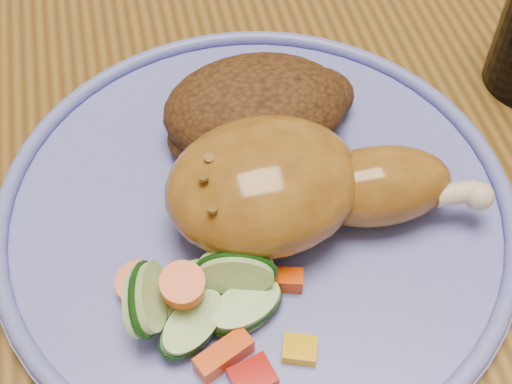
% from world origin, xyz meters
% --- Properties ---
extents(dining_table, '(0.90, 1.40, 0.75)m').
position_xyz_m(dining_table, '(0.00, 0.00, 0.67)').
color(dining_table, brown).
rests_on(dining_table, ground).
extents(plate, '(0.31, 0.31, 0.01)m').
position_xyz_m(plate, '(-0.06, -0.14, 0.76)').
color(plate, '#646CCC').
rests_on(plate, dining_table).
extents(plate_rim, '(0.31, 0.31, 0.01)m').
position_xyz_m(plate_rim, '(-0.06, -0.14, 0.77)').
color(plate_rim, '#646CCC').
rests_on(plate_rim, plate).
extents(chicken_leg, '(0.18, 0.10, 0.06)m').
position_xyz_m(chicken_leg, '(-0.05, -0.15, 0.79)').
color(chicken_leg, '#97631F').
rests_on(chicken_leg, plate).
extents(rice_pilaf, '(0.12, 0.08, 0.05)m').
position_xyz_m(rice_pilaf, '(-0.05, -0.08, 0.78)').
color(rice_pilaf, '#482A12').
rests_on(rice_pilaf, plate).
extents(vegetable_pile, '(0.10, 0.09, 0.04)m').
position_xyz_m(vegetable_pile, '(-0.11, -0.20, 0.77)').
color(vegetable_pile, '#A50A05').
rests_on(vegetable_pile, plate).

